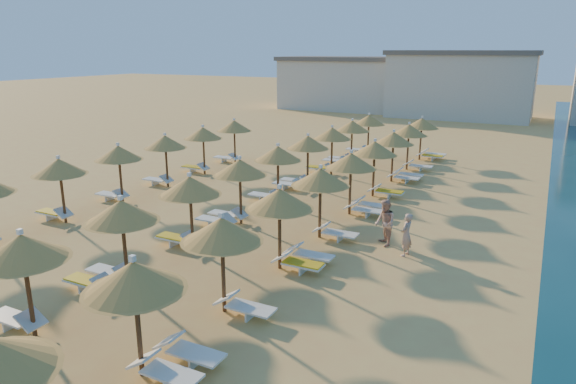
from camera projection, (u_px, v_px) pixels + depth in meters
The scene contains 8 objects.
ground at pixel (248, 251), 19.49m from camera, with size 220.00×220.00×0.00m, color tan.
hotel_blocks at pixel (487, 84), 56.87m from camera, with size 48.84×10.45×8.10m.
parasol_row_east at pixel (320, 178), 20.26m from camera, with size 2.36×36.78×3.03m.
parasol_row_west at pixel (240, 169), 21.91m from camera, with size 2.36×36.78×3.03m.
parasol_row_inland at pixel (119, 154), 24.98m from camera, with size 2.36×23.01×3.03m.
loungers at pixel (245, 217), 22.33m from camera, with size 13.95×35.95×0.66m.
beachgoer_a at pixel (406, 235), 18.86m from camera, with size 0.60×0.39×1.63m, color tan.
beachgoer_b at pixel (385, 223), 19.84m from camera, with size 0.89×0.70×1.84m, color tan.
Camera 1 is at (9.67, -15.46, 7.40)m, focal length 32.00 mm.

